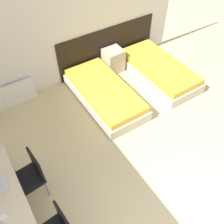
{
  "coord_description": "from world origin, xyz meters",
  "views": [
    {
      "loc": [
        -1.64,
        -0.24,
        3.8
      ],
      "look_at": [
        0.0,
        2.28,
        0.55
      ],
      "focal_mm": 40.0,
      "sensor_mm": 36.0,
      "label": 1
    }
  ],
  "objects": [
    {
      "name": "nightstand",
      "position": [
        1.08,
        3.9,
        0.27
      ],
      "size": [
        0.44,
        0.41,
        0.55
      ],
      "color": "beige",
      "rests_on": "ground_plane"
    },
    {
      "name": "radiator",
      "position": [
        -1.26,
        4.05,
        0.24
      ],
      "size": [
        0.85,
        0.12,
        0.48
      ],
      "color": "silver",
      "rests_on": "ground_plane"
    },
    {
      "name": "chair_near_laptop",
      "position": [
        -1.66,
        1.92,
        0.5
      ],
      "size": [
        0.46,
        0.46,
        0.89
      ],
      "rotation": [
        0.0,
        0.0,
        0.09
      ],
      "color": "black",
      "rests_on": "ground_plane"
    },
    {
      "name": "wall_back",
      "position": [
        0.0,
        4.17,
        1.35
      ],
      "size": [
        5.75,
        0.05,
        2.7
      ],
      "color": "silver",
      "rests_on": "ground_plane"
    },
    {
      "name": "desk",
      "position": [
        -2.1,
        1.45,
        0.59
      ],
      "size": [
        0.56,
        1.99,
        0.76
      ],
      "color": "beige",
      "rests_on": "ground_plane"
    },
    {
      "name": "mug",
      "position": [
        -2.12,
        1.34,
        0.81
      ],
      "size": [
        0.08,
        0.08,
        0.09
      ],
      "color": "white",
      "rests_on": "desk"
    },
    {
      "name": "headboard_panel",
      "position": [
        1.08,
        4.14,
        0.5
      ],
      "size": [
        2.56,
        0.03,
        0.99
      ],
      "color": "black",
      "rests_on": "ground_plane"
    },
    {
      "name": "bed_near_door",
      "position": [
        1.83,
        3.1,
        0.18
      ],
      "size": [
        0.97,
        2.01,
        0.37
      ],
      "color": "beige",
      "rests_on": "ground_plane"
    },
    {
      "name": "bed_near_window",
      "position": [
        0.34,
        3.1,
        0.18
      ],
      "size": [
        0.97,
        2.01,
        0.37
      ],
      "color": "beige",
      "rests_on": "ground_plane"
    }
  ]
}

